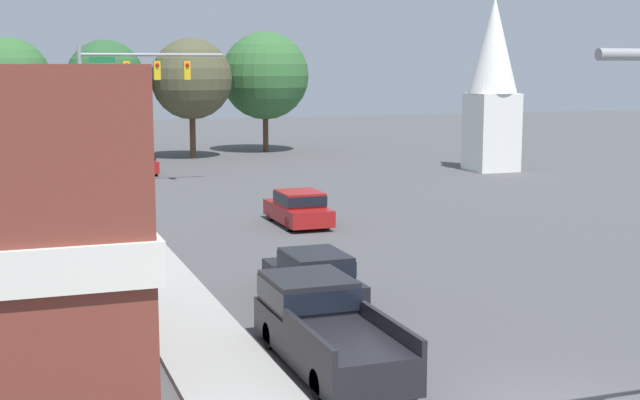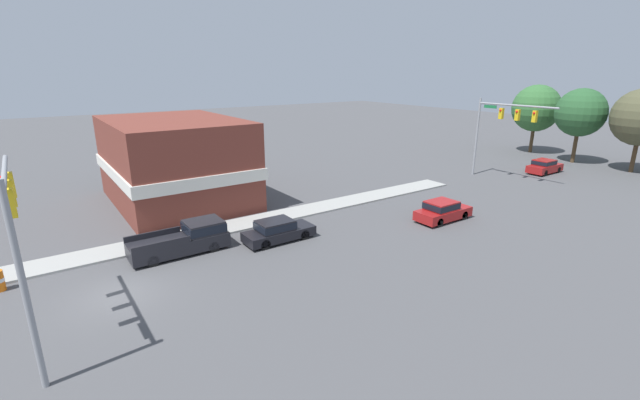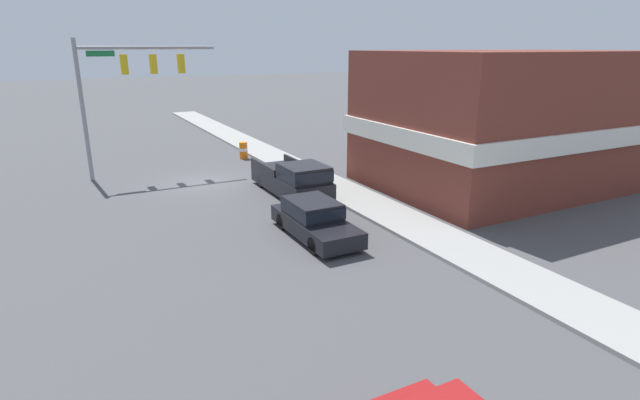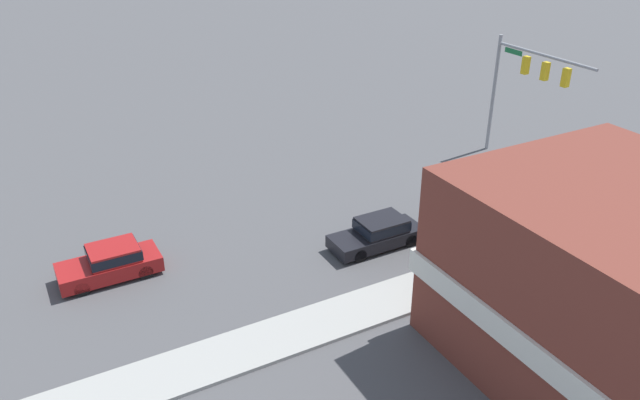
{
  "view_description": "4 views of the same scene",
  "coord_description": "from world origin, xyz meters",
  "px_view_note": "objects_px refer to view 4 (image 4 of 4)",
  "views": [
    {
      "loc": [
        -10.07,
        -14.34,
        6.85
      ],
      "look_at": [
        -0.83,
        11.69,
        2.67
      ],
      "focal_mm": 50.0,
      "sensor_mm": 36.0,
      "label": 1
    },
    {
      "loc": [
        21.12,
        -2.56,
        10.65
      ],
      "look_at": [
        0.64,
        11.66,
        3.05
      ],
      "focal_mm": 24.0,
      "sensor_mm": 36.0,
      "label": 2
    },
    {
      "loc": [
        6.54,
        26.1,
        7.1
      ],
      "look_at": [
        -1.36,
        10.94,
        1.81
      ],
      "focal_mm": 28.0,
      "sensor_mm": 36.0,
      "label": 3
    },
    {
      "loc": [
        -23.21,
        24.9,
        15.72
      ],
      "look_at": [
        -0.81,
        12.66,
        2.78
      ],
      "focal_mm": 35.0,
      "sensor_mm": 36.0,
      "label": 4
    }
  ],
  "objects_px": {
    "car_lead": "(379,232)",
    "car_oncoming": "(111,262)",
    "construction_barrel": "(622,190)",
    "pickup_truck_parked": "(486,218)"
  },
  "relations": [
    {
      "from": "car_lead",
      "to": "car_oncoming",
      "type": "bearing_deg",
      "value": 73.89
    },
    {
      "from": "car_lead",
      "to": "car_oncoming",
      "type": "height_order",
      "value": "car_oncoming"
    },
    {
      "from": "car_oncoming",
      "to": "construction_barrel",
      "type": "distance_m",
      "value": 27.23
    },
    {
      "from": "car_lead",
      "to": "pickup_truck_parked",
      "type": "xyz_separation_m",
      "value": [
        -1.63,
        -5.32,
        0.14
      ]
    },
    {
      "from": "pickup_truck_parked",
      "to": "car_oncoming",
      "type": "bearing_deg",
      "value": 73.62
    },
    {
      "from": "pickup_truck_parked",
      "to": "construction_barrel",
      "type": "height_order",
      "value": "pickup_truck_parked"
    },
    {
      "from": "pickup_truck_parked",
      "to": "construction_barrel",
      "type": "distance_m",
      "value": 9.41
    },
    {
      "from": "car_lead",
      "to": "pickup_truck_parked",
      "type": "distance_m",
      "value": 5.57
    },
    {
      "from": "construction_barrel",
      "to": "car_lead",
      "type": "bearing_deg",
      "value": 81.32
    },
    {
      "from": "car_lead",
      "to": "construction_barrel",
      "type": "relative_size",
      "value": 4.31
    }
  ]
}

